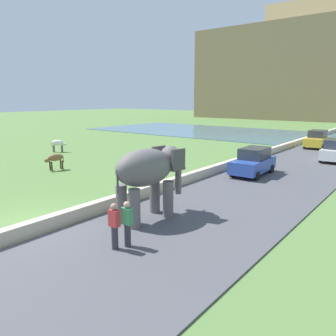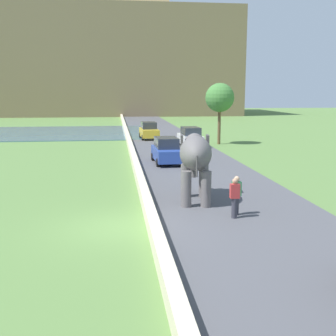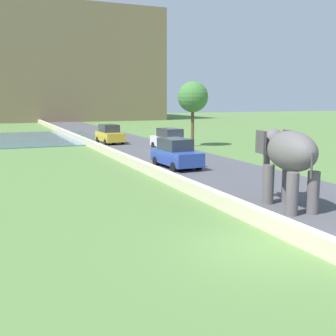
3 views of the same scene
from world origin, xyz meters
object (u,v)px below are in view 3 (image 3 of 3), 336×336
(car_yellow, at_px, (110,134))
(car_white, at_px, (169,139))
(elephant, at_px, (288,156))
(car_blue, at_px, (176,154))

(car_yellow, bearing_deg, car_white, -65.26)
(car_yellow, bearing_deg, elephant, -89.92)
(elephant, xyz_separation_m, car_blue, (-0.04, 10.26, -1.14))
(car_yellow, height_order, car_blue, same)
(elephant, height_order, car_white, elephant)
(car_white, xyz_separation_m, car_blue, (-3.15, -8.47, 0.00))
(car_white, xyz_separation_m, car_yellow, (-3.15, 6.84, 0.00))
(car_yellow, xyz_separation_m, car_blue, (0.00, -15.32, 0.00))
(car_white, relative_size, car_blue, 1.00)
(elephant, xyz_separation_m, car_yellow, (-0.04, 25.58, -1.14))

